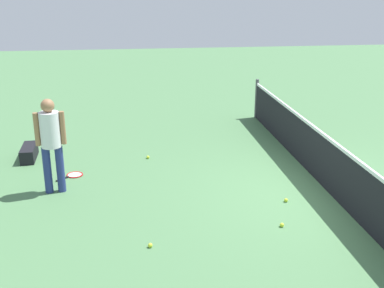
{
  "coord_description": "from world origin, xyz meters",
  "views": [
    {
      "loc": [
        7.43,
        -3.46,
        3.55
      ],
      "look_at": [
        -0.32,
        -2.42,
        0.9
      ],
      "focal_mm": 44.68,
      "sensor_mm": 36.0,
      "label": 1
    }
  ],
  "objects": [
    {
      "name": "tennis_ball_near_player",
      "position": [
        1.48,
        -3.26,
        0.03
      ],
      "size": [
        0.07,
        0.07,
        0.07
      ],
      "primitive_type": "sphere",
      "color": "#C6E033",
      "rests_on": "ground_plane"
    },
    {
      "name": "tennis_racket_near_player",
      "position": [
        -1.36,
        -4.6,
        0.01
      ],
      "size": [
        0.52,
        0.55,
        0.03
      ],
      "color": "red",
      "rests_on": "ground_plane"
    },
    {
      "name": "tennis_ball_midcourt",
      "position": [
        1.15,
        -1.23,
        0.03
      ],
      "size": [
        0.07,
        0.07,
        0.07
      ],
      "primitive_type": "sphere",
      "color": "#C6E033",
      "rests_on": "ground_plane"
    },
    {
      "name": "tennis_ball_stray_left",
      "position": [
        0.31,
        -0.88,
        0.03
      ],
      "size": [
        0.07,
        0.07,
        0.07
      ],
      "primitive_type": "sphere",
      "color": "#C6E033",
      "rests_on": "ground_plane"
    },
    {
      "name": "ground_plane",
      "position": [
        0.0,
        0.0,
        0.0
      ],
      "size": [
        40.0,
        40.0,
        0.0
      ],
      "primitive_type": "plane",
      "color": "#4C7A4C"
    },
    {
      "name": "tennis_ball_by_net",
      "position": [
        -2.12,
        -3.12,
        0.03
      ],
      "size": [
        0.07,
        0.07,
        0.07
      ],
      "primitive_type": "sphere",
      "color": "#C6E033",
      "rests_on": "ground_plane"
    },
    {
      "name": "player_near_side",
      "position": [
        -0.65,
        -4.83,
        1.01
      ],
      "size": [
        0.37,
        0.53,
        1.7
      ],
      "color": "navy",
      "rests_on": "ground_plane"
    },
    {
      "name": "equipment_bag",
      "position": [
        -2.48,
        -5.62,
        0.14
      ],
      "size": [
        0.81,
        0.31,
        0.28
      ],
      "color": "black",
      "rests_on": "ground_plane"
    },
    {
      "name": "court_net",
      "position": [
        0.0,
        0.0,
        0.5
      ],
      "size": [
        10.09,
        0.09,
        1.07
      ],
      "color": "#4C4C51",
      "rests_on": "ground_plane"
    }
  ]
}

